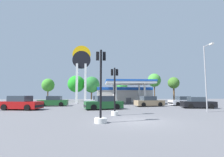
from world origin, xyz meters
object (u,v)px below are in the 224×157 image
(station_pole_sign, at_px, (81,67))
(corner_streetlamp, at_px, (206,71))
(car_5, at_px, (198,103))
(tree_3, at_px, (121,86))
(car_1, at_px, (99,101))
(car_2, at_px, (104,103))
(car_6, at_px, (182,101))
(tree_1, at_px, (76,84))
(tree_5, at_px, (174,83))
(tree_2, at_px, (92,85))
(traffic_signal_1, at_px, (115,96))
(tree_4, at_px, (154,80))
(car_4, at_px, (53,101))
(tree_0, at_px, (48,85))
(car_0, at_px, (149,102))
(car_3, at_px, (21,103))
(traffic_signal_0, at_px, (101,99))

(station_pole_sign, xyz_separation_m, corner_streetlamp, (14.67, -15.96, -2.91))
(car_5, bearing_deg, tree_3, 108.92)
(car_1, distance_m, car_2, 5.64)
(station_pole_sign, height_order, car_2, station_pole_sign)
(car_6, height_order, tree_1, tree_1)
(car_6, distance_m, tree_5, 16.35)
(tree_2, bearing_deg, traffic_signal_1, -82.41)
(car_1, height_order, car_6, car_1)
(car_5, distance_m, tree_5, 20.86)
(car_6, relative_size, traffic_signal_1, 1.01)
(tree_3, relative_size, tree_4, 0.78)
(car_4, height_order, tree_1, tree_1)
(tree_5, bearing_deg, car_6, -110.34)
(tree_0, bearing_deg, traffic_signal_1, -62.58)
(car_1, relative_size, corner_streetlamp, 0.63)
(car_4, distance_m, tree_4, 25.54)
(car_0, height_order, car_4, car_4)
(car_3, distance_m, tree_5, 34.54)
(car_3, bearing_deg, traffic_signal_1, -28.15)
(car_0, bearing_deg, car_6, 13.90)
(station_pole_sign, distance_m, car_3, 14.64)
(car_5, bearing_deg, traffic_signal_1, -151.13)
(car_2, distance_m, tree_5, 27.53)
(car_2, bearing_deg, tree_0, 121.23)
(car_4, relative_size, traffic_signal_0, 0.91)
(car_0, bearing_deg, tree_3, 95.89)
(car_0, height_order, tree_5, tree_5)
(car_6, relative_size, tree_3, 0.78)
(station_pole_sign, distance_m, tree_5, 23.86)
(car_0, xyz_separation_m, tree_1, (-13.17, 17.03, 3.56))
(station_pole_sign, bearing_deg, tree_2, 79.55)
(car_3, relative_size, tree_5, 0.80)
(car_3, relative_size, corner_streetlamp, 0.70)
(car_4, xyz_separation_m, car_5, (19.68, -4.87, -0.04))
(car_5, height_order, tree_0, tree_0)
(car_2, bearing_deg, tree_1, 106.90)
(tree_4, xyz_separation_m, tree_5, (5.06, 0.22, -0.67))
(car_5, bearing_deg, tree_2, 126.76)
(car_0, distance_m, car_6, 5.97)
(car_1, xyz_separation_m, tree_5, (18.67, 14.82, 3.82))
(car_2, bearing_deg, corner_streetlamp, -19.87)
(traffic_signal_1, height_order, tree_2, tree_2)
(car_4, distance_m, tree_2, 16.09)
(traffic_signal_0, bearing_deg, tree_3, 80.38)
(car_1, bearing_deg, station_pole_sign, 118.61)
(car_2, height_order, car_3, car_3)
(car_5, height_order, tree_4, tree_4)
(car_1, bearing_deg, car_6, -0.34)
(tree_0, bearing_deg, car_4, -69.89)
(traffic_signal_0, bearing_deg, tree_2, 94.36)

